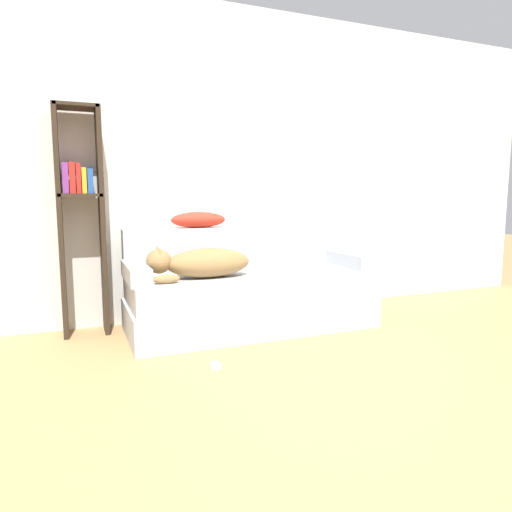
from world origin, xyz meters
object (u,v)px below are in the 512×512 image
(dog, at_px, (201,263))
(power_adapter, at_px, (215,366))
(couch, at_px, (252,301))
(bookshelf, at_px, (80,209))
(throw_pillow, at_px, (198,220))
(laptop, at_px, (281,271))

(dog, bearing_deg, power_adapter, -99.11)
(power_adapter, bearing_deg, dog, 80.89)
(power_adapter, bearing_deg, couch, 54.04)
(couch, height_order, power_adapter, couch)
(dog, height_order, bookshelf, bookshelf)
(couch, distance_m, power_adapter, 0.95)
(bookshelf, bearing_deg, throw_pillow, -0.53)
(couch, relative_size, throw_pillow, 4.26)
(throw_pillow, bearing_deg, dog, -102.62)
(laptop, height_order, bookshelf, bookshelf)
(dog, distance_m, throw_pillow, 0.51)
(dog, distance_m, bookshelf, 1.01)
(couch, bearing_deg, power_adapter, -125.96)
(dog, xyz_separation_m, power_adapter, (-0.11, -0.69, -0.55))
(power_adapter, bearing_deg, laptop, 41.67)
(throw_pillow, relative_size, power_adapter, 7.69)
(laptop, bearing_deg, dog, -176.96)
(laptop, distance_m, power_adapter, 1.13)
(dog, distance_m, power_adapter, 0.89)
(couch, xyz_separation_m, bookshelf, (-1.26, 0.35, 0.75))
(bookshelf, distance_m, power_adapter, 1.62)
(couch, xyz_separation_m, laptop, (0.23, -0.06, 0.24))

